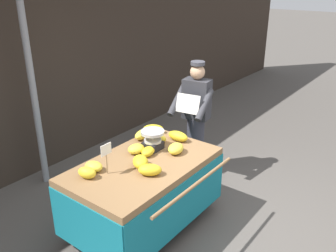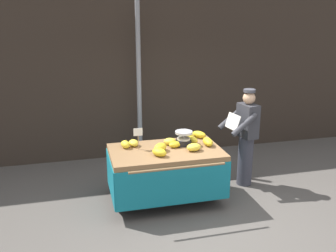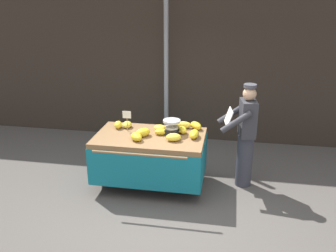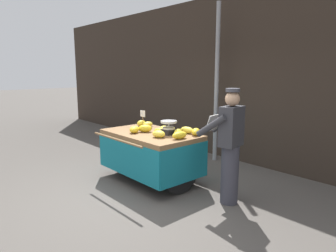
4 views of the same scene
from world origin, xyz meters
name	(u,v)px [view 4 (image 4 of 4)]	position (x,y,z in m)	size (l,w,h in m)	color
ground_plane	(129,200)	(0.00, 0.00, 0.00)	(60.00, 60.00, 0.00)	#514C47
back_wall	(250,79)	(0.00, 3.09, 1.79)	(16.00, 0.24, 3.58)	#332821
street_pole	(217,84)	(-0.51, 2.64, 1.67)	(0.09, 0.09, 3.35)	gray
banana_cart	(151,145)	(-0.43, 0.78, 0.65)	(1.75, 1.25, 0.89)	olive
weighing_scale	(169,128)	(-0.10, 0.91, 1.01)	(0.28, 0.28, 0.24)	black
price_sign	(143,115)	(-0.84, 0.91, 1.13)	(0.14, 0.01, 0.34)	#997A51
banana_bunch_0	(159,134)	(-0.03, 0.62, 0.95)	(0.17, 0.23, 0.12)	yellow
banana_bunch_1	(160,131)	(-0.26, 0.85, 0.93)	(0.14, 0.21, 0.10)	gold
banana_bunch_2	(134,130)	(-0.59, 0.54, 0.95)	(0.16, 0.25, 0.12)	gold
banana_bunch_3	(145,128)	(-0.53, 0.73, 0.95)	(0.17, 0.25, 0.13)	gold
banana_bunch_4	(164,129)	(-0.31, 0.99, 0.94)	(0.17, 0.20, 0.11)	yellow
banana_bunch_5	(148,124)	(-0.89, 1.07, 0.94)	(0.15, 0.21, 0.10)	yellow
banana_bunch_6	(141,123)	(-1.03, 1.01, 0.95)	(0.13, 0.20, 0.12)	yellow
banana_bunch_7	(180,135)	(0.27, 0.81, 0.95)	(0.14, 0.28, 0.12)	gold
banana_bunch_8	(187,130)	(0.04, 1.20, 0.94)	(0.14, 0.27, 0.12)	yellow
banana_bunch_9	(196,132)	(0.26, 1.20, 0.95)	(0.14, 0.27, 0.12)	gold
banana_bunch_10	(178,132)	(0.06, 0.97, 0.94)	(0.12, 0.21, 0.11)	yellow
vendor_person	(230,146)	(1.06, 1.07, 0.87)	(0.63, 0.58, 1.71)	#383842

